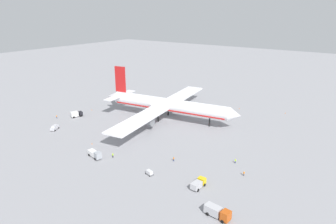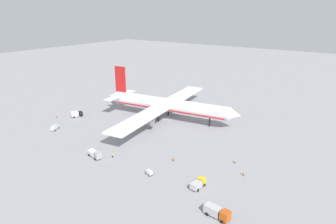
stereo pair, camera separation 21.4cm
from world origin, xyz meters
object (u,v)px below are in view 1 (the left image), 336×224
object	(u,v)px
ground_worker_2	(113,155)
traffic_cone_3	(92,110)
airliner	(166,105)
traffic_cone_2	(92,144)
traffic_cone_0	(285,113)
baggage_cart_1	(149,172)
ground_worker_0	(235,161)
service_truck_1	(217,212)
service_truck_2	(95,154)
service_truck_3	(76,114)
baggage_cart_0	(192,91)
service_van	(55,127)
ground_worker_3	(174,159)
ground_worker_4	(57,117)
service_truck_0	(198,184)
ground_worker_1	(244,173)
traffic_cone_1	(239,108)

from	to	relation	value
ground_worker_2	traffic_cone_3	distance (m)	56.74
airliner	traffic_cone_2	xyz separation A→B (m)	(-6.87, -40.22, -6.66)
traffic_cone_0	traffic_cone_2	distance (m)	96.16
baggage_cart_1	ground_worker_0	bearing A→B (deg)	49.97
service_truck_1	service_truck_2	xyz separation A→B (m)	(-49.95, 4.53, -0.17)
baggage_cart_1	traffic_cone_3	world-z (taller)	baggage_cart_1
baggage_cart_1	service_truck_2	bearing A→B (deg)	-175.47
service_truck_3	traffic_cone_3	distance (m)	11.33
traffic_cone_2	baggage_cart_0	bearing A→B (deg)	95.60
airliner	service_truck_2	world-z (taller)	airliner
service_truck_3	ground_worker_0	bearing A→B (deg)	0.36
baggage_cart_0	baggage_cart_1	bearing A→B (deg)	-66.47
airliner	service_van	xyz separation A→B (m)	(-31.68, -39.32, -5.90)
service_truck_3	service_van	distance (m)	17.33
baggage_cart_0	ground_worker_3	size ratio (longest dim) A/B	1.97
ground_worker_3	traffic_cone_3	distance (m)	69.56
ground_worker_4	service_truck_0	bearing A→B (deg)	-8.57
ground_worker_2	traffic_cone_3	xyz separation A→B (m)	(-47.07, 31.69, -0.61)
baggage_cart_0	baggage_cart_1	distance (m)	103.86
ground_worker_1	traffic_cone_0	xyz separation A→B (m)	(-5.93, 69.80, -0.56)
baggage_cart_1	traffic_cone_0	world-z (taller)	baggage_cart_1
baggage_cart_0	traffic_cone_1	size ratio (longest dim) A/B	5.85
baggage_cart_1	ground_worker_2	bearing A→B (deg)	174.38
ground_worker_2	ground_worker_3	size ratio (longest dim) A/B	1.07
ground_worker_2	traffic_cone_0	size ratio (longest dim) A/B	3.17
ground_worker_1	traffic_cone_2	xyz separation A→B (m)	(-57.32, -11.47, -0.56)
service_van	traffic_cone_3	size ratio (longest dim) A/B	9.09
service_truck_0	baggage_cart_0	world-z (taller)	service_truck_0
traffic_cone_1	service_truck_0	bearing A→B (deg)	-75.94
ground_worker_0	ground_worker_4	distance (m)	88.66
service_truck_1	baggage_cart_1	bearing A→B (deg)	166.67
ground_worker_0	traffic_cone_2	distance (m)	54.72
baggage_cart_0	service_van	bearing A→B (deg)	-100.15
service_truck_2	service_van	xyz separation A→B (m)	(-34.33, 7.84, -0.35)
ground_worker_4	traffic_cone_2	world-z (taller)	ground_worker_4
service_truck_0	service_truck_1	world-z (taller)	service_truck_1
ground_worker_2	traffic_cone_2	distance (m)	15.13
ground_worker_3	traffic_cone_0	size ratio (longest dim) A/B	2.97
service_truck_0	service_truck_3	bearing A→B (deg)	166.06
service_truck_1	traffic_cone_0	distance (m)	93.10
baggage_cart_1	ground_worker_3	world-z (taller)	ground_worker_3
baggage_cart_1	ground_worker_1	distance (m)	29.75
airliner	baggage_cart_1	bearing A→B (deg)	-60.40
baggage_cart_0	ground_worker_4	bearing A→B (deg)	-109.16
service_truck_1	traffic_cone_3	world-z (taller)	service_truck_1
baggage_cart_0	baggage_cart_1	world-z (taller)	baggage_cart_1
service_truck_0	traffic_cone_1	xyz separation A→B (m)	(-19.47, 77.75, -1.03)
service_van	ground_worker_1	distance (m)	82.81
service_truck_3	traffic_cone_2	size ratio (longest dim) A/B	10.97
service_truck_2	ground_worker_4	xyz separation A→B (m)	(-46.09, 17.23, -0.54)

